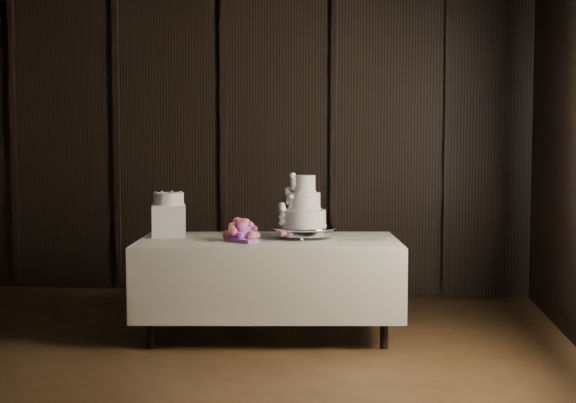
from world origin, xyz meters
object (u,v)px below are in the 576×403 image
(small_cake, at_px, (169,199))
(box_pedestal, at_px, (169,221))
(bouquet, at_px, (240,232))
(wedding_cake, at_px, (300,207))
(cake_stand, at_px, (304,233))
(display_table, at_px, (269,283))

(small_cake, bearing_deg, box_pedestal, 0.00)
(box_pedestal, relative_size, small_cake, 1.09)
(bouquet, distance_m, box_pedestal, 0.65)
(wedding_cake, bearing_deg, cake_stand, 9.36)
(cake_stand, bearing_deg, small_cake, 179.27)
(small_cake, bearing_deg, bouquet, -18.91)
(cake_stand, relative_size, box_pedestal, 1.86)
(wedding_cake, relative_size, bouquet, 0.97)
(display_table, relative_size, cake_stand, 4.33)
(wedding_cake, bearing_deg, display_table, 169.19)
(bouquet, distance_m, small_cake, 0.68)
(cake_stand, bearing_deg, display_table, -168.02)
(cake_stand, distance_m, bouquet, 0.51)
(cake_stand, bearing_deg, wedding_cake, -150.26)
(display_table, relative_size, box_pedestal, 8.06)
(display_table, relative_size, wedding_cake, 5.25)
(small_cake, bearing_deg, wedding_cake, -1.66)
(wedding_cake, distance_m, bouquet, 0.51)
(bouquet, bearing_deg, display_table, 35.13)
(display_table, xyz_separation_m, small_cake, (-0.81, 0.07, 0.64))
(box_pedestal, bearing_deg, cake_stand, -0.73)
(wedding_cake, height_order, bouquet, wedding_cake)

